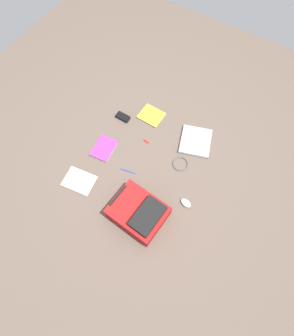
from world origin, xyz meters
TOP-DOWN VIEW (x-y plane):
  - ground_plane at (0.00, 0.00)m, footprint 4.18×4.18m
  - backpack at (-0.41, -0.20)m, footprint 0.37×0.45m
  - laptop at (0.45, -0.28)m, footprint 0.37×0.36m
  - book_red at (-0.05, 0.40)m, footprint 0.25×0.21m
  - book_comic at (0.48, 0.22)m, footprint 0.20×0.23m
  - book_blue at (-0.43, 0.40)m, footprint 0.23×0.29m
  - computer_mouse at (-0.12, -0.48)m, footprint 0.08×0.11m
  - cable_coil at (0.18, -0.27)m, footprint 0.14×0.14m
  - power_brick at (0.32, 0.45)m, footprint 0.07×0.13m
  - pen_black at (-0.13, 0.09)m, footprint 0.04×0.14m
  - usb_stick at (0.21, 0.12)m, footprint 0.02×0.06m

SIDE VIEW (x-z plane):
  - ground_plane at x=0.00m, z-range 0.00..0.00m
  - usb_stick at x=0.21m, z-range 0.00..0.01m
  - pen_black at x=-0.13m, z-range 0.00..0.01m
  - cable_coil at x=0.18m, z-range 0.00..0.01m
  - book_blue at x=-0.43m, z-range 0.00..0.01m
  - book_red at x=-0.05m, z-range 0.00..0.02m
  - book_comic at x=0.48m, z-range 0.00..0.02m
  - laptop at x=0.45m, z-range 0.00..0.03m
  - computer_mouse at x=-0.12m, z-range 0.00..0.03m
  - power_brick at x=0.32m, z-range 0.00..0.04m
  - backpack at x=-0.41m, z-range -0.01..0.18m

